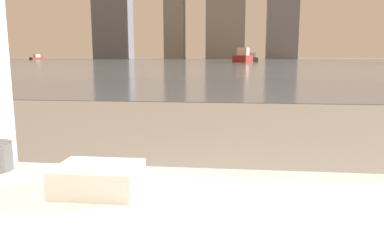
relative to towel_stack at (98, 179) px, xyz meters
name	(u,v)px	position (x,y,z in m)	size (l,w,h in m)	color
towel_stack	(98,179)	(0.00, 0.00, 0.00)	(0.24, 0.18, 0.08)	silver
harbor_water	(233,61)	(0.22, 61.24, -0.55)	(180.00, 110.00, 0.01)	slate
harbor_boat_0	(252,58)	(3.16, 59.67, -0.04)	(1.86, 3.91, 1.41)	#4C4C51
harbor_boat_2	(37,58)	(-43.64, 79.72, -0.11)	(2.26, 3.47, 1.23)	maroon
harbor_boat_3	(243,57)	(1.69, 53.63, 0.18)	(3.07, 5.74, 2.05)	maroon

